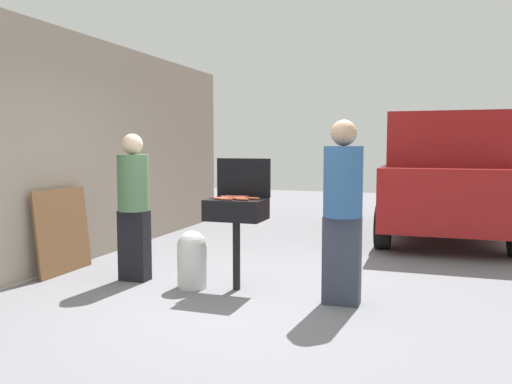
{
  "coord_description": "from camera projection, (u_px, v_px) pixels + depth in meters",
  "views": [
    {
      "loc": [
        1.77,
        -4.9,
        1.53
      ],
      "look_at": [
        -0.12,
        0.63,
        1.0
      ],
      "focal_mm": 36.35,
      "sensor_mm": 36.0,
      "label": 1
    }
  ],
  "objects": [
    {
      "name": "ground_plane",
      "position": [
        247.0,
        294.0,
        5.32
      ],
      "size": [
        24.0,
        24.0,
        0.0
      ],
      "primitive_type": "plane",
      "color": "slate"
    },
    {
      "name": "house_wall_side",
      "position": [
        87.0,
        149.0,
        6.98
      ],
      "size": [
        0.24,
        8.0,
        2.96
      ],
      "primitive_type": "cube",
      "color": "gray",
      "rests_on": "ground"
    },
    {
      "name": "bbq_grill",
      "position": [
        236.0,
        213.0,
        5.43
      ],
      "size": [
        0.6,
        0.44,
        0.97
      ],
      "color": "black",
      "rests_on": "ground"
    },
    {
      "name": "grill_lid_open",
      "position": [
        243.0,
        178.0,
        5.6
      ],
      "size": [
        0.6,
        0.05,
        0.42
      ],
      "primitive_type": "cube",
      "color": "black",
      "rests_on": "bbq_grill"
    },
    {
      "name": "hot_dog_0",
      "position": [
        243.0,
        199.0,
        5.25
      ],
      "size": [
        0.13,
        0.04,
        0.03
      ],
      "primitive_type": "cylinder",
      "rotation": [
        0.0,
        1.57,
        -0.12
      ],
      "color": "#AD4228",
      "rests_on": "bbq_grill"
    },
    {
      "name": "hot_dog_1",
      "position": [
        240.0,
        198.0,
        5.41
      ],
      "size": [
        0.13,
        0.04,
        0.03
      ],
      "primitive_type": "cylinder",
      "rotation": [
        0.0,
        1.57,
        0.1
      ],
      "color": "#B74C33",
      "rests_on": "bbq_grill"
    },
    {
      "name": "hot_dog_2",
      "position": [
        226.0,
        199.0,
        5.28
      ],
      "size": [
        0.13,
        0.04,
        0.03
      ],
      "primitive_type": "cylinder",
      "rotation": [
        0.0,
        1.57,
        0.09
      ],
      "color": "#B74C33",
      "rests_on": "bbq_grill"
    },
    {
      "name": "hot_dog_3",
      "position": [
        227.0,
        197.0,
        5.51
      ],
      "size": [
        0.13,
        0.03,
        0.03
      ],
      "primitive_type": "cylinder",
      "rotation": [
        0.0,
        1.57,
        -0.05
      ],
      "color": "#B74C33",
      "rests_on": "bbq_grill"
    },
    {
      "name": "hot_dog_4",
      "position": [
        228.0,
        197.0,
        5.44
      ],
      "size": [
        0.13,
        0.03,
        0.03
      ],
      "primitive_type": "cylinder",
      "rotation": [
        0.0,
        1.57,
        -0.04
      ],
      "color": "#C6593D",
      "rests_on": "bbq_grill"
    },
    {
      "name": "hot_dog_5",
      "position": [
        240.0,
        198.0,
        5.44
      ],
      "size": [
        0.13,
        0.04,
        0.03
      ],
      "primitive_type": "cylinder",
      "rotation": [
        0.0,
        1.57,
        0.09
      ],
      "color": "#C6593D",
      "rests_on": "bbq_grill"
    },
    {
      "name": "hot_dog_6",
      "position": [
        221.0,
        198.0,
        5.36
      ],
      "size": [
        0.13,
        0.04,
        0.03
      ],
      "primitive_type": "cylinder",
      "rotation": [
        0.0,
        1.57,
        0.1
      ],
      "color": "#B74C33",
      "rests_on": "bbq_grill"
    },
    {
      "name": "hot_dog_7",
      "position": [
        241.0,
        198.0,
        5.37
      ],
      "size": [
        0.13,
        0.03,
        0.03
      ],
      "primitive_type": "cylinder",
      "rotation": [
        0.0,
        1.57,
        0.05
      ],
      "color": "#C6593D",
      "rests_on": "bbq_grill"
    },
    {
      "name": "hot_dog_8",
      "position": [
        220.0,
        199.0,
        5.34
      ],
      "size": [
        0.13,
        0.03,
        0.03
      ],
      "primitive_type": "cylinder",
      "rotation": [
        0.0,
        1.57,
        -0.07
      ],
      "color": "#C6593D",
      "rests_on": "bbq_grill"
    },
    {
      "name": "hot_dog_9",
      "position": [
        243.0,
        197.0,
        5.52
      ],
      "size": [
        0.13,
        0.03,
        0.03
      ],
      "primitive_type": "cylinder",
      "rotation": [
        0.0,
        1.57,
        -0.05
      ],
      "color": "#B74C33",
      "rests_on": "bbq_grill"
    },
    {
      "name": "hot_dog_10",
      "position": [
        241.0,
        197.0,
        5.48
      ],
      "size": [
        0.13,
        0.03,
        0.03
      ],
      "primitive_type": "cylinder",
      "rotation": [
        0.0,
        1.57,
        0.01
      ],
      "color": "#B74C33",
      "rests_on": "bbq_grill"
    },
    {
      "name": "hot_dog_11",
      "position": [
        232.0,
        197.0,
        5.54
      ],
      "size": [
        0.13,
        0.03,
        0.03
      ],
      "primitive_type": "cylinder",
      "rotation": [
        0.0,
        1.57,
        -0.06
      ],
      "color": "#C6593D",
      "rests_on": "bbq_grill"
    },
    {
      "name": "hot_dog_12",
      "position": [
        229.0,
        198.0,
        5.41
      ],
      "size": [
        0.13,
        0.04,
        0.03
      ],
      "primitive_type": "cylinder",
      "rotation": [
        0.0,
        1.57,
        0.09
      ],
      "color": "#C6593D",
      "rests_on": "bbq_grill"
    },
    {
      "name": "hot_dog_13",
      "position": [
        239.0,
        199.0,
        5.32
      ],
      "size": [
        0.13,
        0.03,
        0.03
      ],
      "primitive_type": "cylinder",
      "rotation": [
        0.0,
        1.57,
        -0.02
      ],
      "color": "#B74C33",
      "rests_on": "bbq_grill"
    },
    {
      "name": "hot_dog_14",
      "position": [
        253.0,
        198.0,
        5.36
      ],
      "size": [
        0.13,
        0.04,
        0.03
      ],
      "primitive_type": "cylinder",
      "rotation": [
        0.0,
        1.57,
        -0.08
      ],
      "color": "#C6593D",
      "rests_on": "bbq_grill"
    },
    {
      "name": "propane_tank",
      "position": [
        192.0,
        258.0,
        5.56
      ],
      "size": [
        0.32,
        0.32,
        0.62
      ],
      "color": "silver",
      "rests_on": "ground"
    },
    {
      "name": "person_left",
      "position": [
        134.0,
        201.0,
        5.81
      ],
      "size": [
        0.35,
        0.35,
        1.66
      ],
      "rotation": [
        0.0,
        0.0,
        0.12
      ],
      "color": "black",
      "rests_on": "ground"
    },
    {
      "name": "person_right",
      "position": [
        343.0,
        205.0,
        4.92
      ],
      "size": [
        0.37,
        0.37,
        1.77
      ],
      "rotation": [
        0.0,
        0.0,
        3.16
      ],
      "color": "#333847",
      "rests_on": "ground"
    },
    {
      "name": "parked_minivan",
      "position": [
        446.0,
        175.0,
        8.71
      ],
      "size": [
        2.04,
        4.41,
        2.02
      ],
      "rotation": [
        0.0,
        0.0,
        3.15
      ],
      "color": "maroon",
      "rests_on": "ground"
    },
    {
      "name": "leaning_board",
      "position": [
        63.0,
        231.0,
        6.2
      ],
      "size": [
        0.12,
        0.9,
        1.01
      ],
      "primitive_type": "cube",
      "rotation": [
        0.0,
        -0.09,
        0.0
      ],
      "color": "brown",
      "rests_on": "ground"
    }
  ]
}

